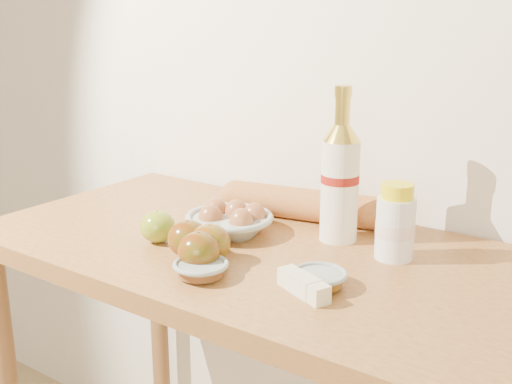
# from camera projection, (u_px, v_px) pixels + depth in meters

# --- Properties ---
(back_wall) EXTENTS (3.50, 0.02, 2.60)m
(back_wall) POSITION_uv_depth(u_px,v_px,m) (350.00, 33.00, 1.41)
(back_wall) COLOR silver
(back_wall) RESTS_ON ground
(table) EXTENTS (1.20, 0.60, 0.90)m
(table) POSITION_uv_depth(u_px,v_px,m) (265.00, 304.00, 1.30)
(table) COLOR #AB7137
(table) RESTS_ON ground
(bourbon_bottle) EXTENTS (0.08, 0.08, 0.31)m
(bourbon_bottle) POSITION_uv_depth(u_px,v_px,m) (340.00, 179.00, 1.27)
(bourbon_bottle) COLOR silver
(bourbon_bottle) RESTS_ON table
(cream_bottle) EXTENTS (0.10, 0.10, 0.14)m
(cream_bottle) POSITION_uv_depth(u_px,v_px,m) (395.00, 224.00, 1.19)
(cream_bottle) COLOR white
(cream_bottle) RESTS_ON table
(egg_bowl) EXTENTS (0.22, 0.22, 0.06)m
(egg_bowl) POSITION_uv_depth(u_px,v_px,m) (230.00, 221.00, 1.34)
(egg_bowl) COLOR #97A59F
(egg_bowl) RESTS_ON table
(baguette) EXTENTS (0.43, 0.15, 0.07)m
(baguette) POSITION_uv_depth(u_px,v_px,m) (308.00, 205.00, 1.42)
(baguette) COLOR #C57B3C
(baguette) RESTS_ON table
(apple_yellowgreen) EXTENTS (0.09, 0.09, 0.07)m
(apple_yellowgreen) POSITION_uv_depth(u_px,v_px,m) (158.00, 226.00, 1.29)
(apple_yellowgreen) COLOR #A08E20
(apple_yellowgreen) RESTS_ON table
(apple_redgreen_front) EXTENTS (0.10, 0.10, 0.07)m
(apple_redgreen_front) POSITION_uv_depth(u_px,v_px,m) (188.00, 239.00, 1.21)
(apple_redgreen_front) COLOR maroon
(apple_redgreen_front) RESTS_ON table
(apple_redgreen_right) EXTENTS (0.08, 0.08, 0.07)m
(apple_redgreen_right) POSITION_uv_depth(u_px,v_px,m) (210.00, 243.00, 1.18)
(apple_redgreen_right) COLOR #971608
(apple_redgreen_right) RESTS_ON table
(sugar_bowl) EXTENTS (0.13, 0.13, 0.03)m
(sugar_bowl) POSITION_uv_depth(u_px,v_px,m) (201.00, 269.00, 1.12)
(sugar_bowl) COLOR #8D9994
(sugar_bowl) RESTS_ON table
(syrup_bowl) EXTENTS (0.11, 0.11, 0.03)m
(syrup_bowl) POSITION_uv_depth(u_px,v_px,m) (319.00, 279.00, 1.08)
(syrup_bowl) COLOR gray
(syrup_bowl) RESTS_ON table
(butter_stick) EXTENTS (0.11, 0.07, 0.03)m
(butter_stick) POSITION_uv_depth(u_px,v_px,m) (303.00, 285.00, 1.05)
(butter_stick) COLOR beige
(butter_stick) RESTS_ON table
(apple_extra) EXTENTS (0.10, 0.10, 0.07)m
(apple_extra) POSITION_uv_depth(u_px,v_px,m) (199.00, 251.00, 1.15)
(apple_extra) COLOR maroon
(apple_extra) RESTS_ON table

